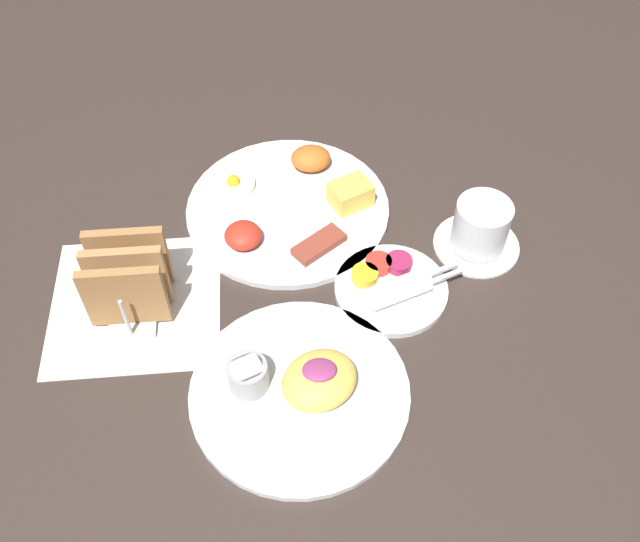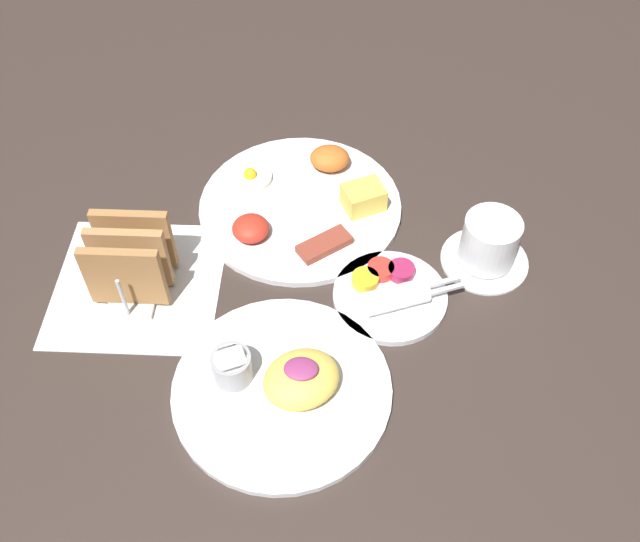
# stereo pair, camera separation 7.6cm
# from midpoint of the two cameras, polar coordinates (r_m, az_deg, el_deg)

# --- Properties ---
(ground_plane) EXTENTS (3.00, 3.00, 0.00)m
(ground_plane) POSITION_cam_midpoint_polar(r_m,az_deg,el_deg) (0.94, -7.54, -3.33)
(ground_plane) COLOR #332823
(napkin_flat) EXTENTS (0.22, 0.22, 0.00)m
(napkin_flat) POSITION_cam_midpoint_polar(r_m,az_deg,el_deg) (0.98, -16.70, -2.57)
(napkin_flat) COLOR white
(napkin_flat) RESTS_ON ground_plane
(plate_breakfast) EXTENTS (0.29, 0.29, 0.05)m
(plate_breakfast) POSITION_cam_midpoint_polar(r_m,az_deg,el_deg) (1.04, -4.47, 5.21)
(plate_breakfast) COLOR white
(plate_breakfast) RESTS_ON ground_plane
(plate_condiments) EXTENTS (0.17, 0.15, 0.04)m
(plate_condiments) POSITION_cam_midpoint_polar(r_m,az_deg,el_deg) (0.94, 3.48, -1.32)
(plate_condiments) COLOR white
(plate_condiments) RESTS_ON ground_plane
(plate_foreground) EXTENTS (0.26, 0.26, 0.06)m
(plate_foreground) POSITION_cam_midpoint_polar(r_m,az_deg,el_deg) (0.85, -4.19, -9.41)
(plate_foreground) COLOR white
(plate_foreground) RESTS_ON ground_plane
(toast_rack) EXTENTS (0.10, 0.12, 0.10)m
(toast_rack) POSITION_cam_midpoint_polar(r_m,az_deg,el_deg) (0.94, -17.38, -0.74)
(toast_rack) COLOR #B7B7BC
(toast_rack) RESTS_ON ground_plane
(coffee_cup) EXTENTS (0.12, 0.12, 0.08)m
(coffee_cup) POSITION_cam_midpoint_polar(r_m,az_deg,el_deg) (0.99, 10.58, 3.25)
(coffee_cup) COLOR white
(coffee_cup) RESTS_ON ground_plane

